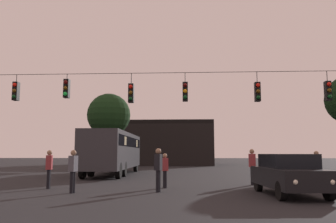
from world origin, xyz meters
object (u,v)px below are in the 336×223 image
at_px(city_bus, 114,149).
at_px(pedestrian_far_side, 252,164).
at_px(pedestrian_crossing_right, 158,167).
at_px(tree_behind_building, 109,116).
at_px(pedestrian_crossing_center, 49,167).
at_px(pedestrian_near_bus, 73,169).
at_px(car_near_right, 289,174).
at_px(pedestrian_crossing_left, 165,169).
at_px(pedestrian_trailing, 317,166).

bearing_deg(city_bus, pedestrian_far_side, -42.67).
relative_size(pedestrian_crossing_right, tree_behind_building, 0.23).
bearing_deg(pedestrian_crossing_right, pedestrian_crossing_center, 167.89).
bearing_deg(pedestrian_near_bus, car_near_right, -2.11).
xyz_separation_m(pedestrian_crossing_right, pedestrian_far_side, (4.38, 3.29, 0.01)).
relative_size(pedestrian_far_side, tree_behind_building, 0.23).
height_order(city_bus, pedestrian_crossing_left, city_bus).
xyz_separation_m(pedestrian_crossing_center, pedestrian_crossing_right, (4.92, -1.06, 0.04)).
relative_size(pedestrian_trailing, tree_behind_building, 0.22).
distance_m(pedestrian_crossing_left, pedestrian_near_bus, 4.12).
distance_m(pedestrian_crossing_right, tree_behind_building, 21.67).
xyz_separation_m(car_near_right, pedestrian_crossing_right, (-4.95, 0.81, 0.20)).
xyz_separation_m(pedestrian_crossing_left, pedestrian_near_bus, (-3.50, -2.18, 0.09)).
distance_m(city_bus, tree_behind_building, 9.96).
bearing_deg(tree_behind_building, pedestrian_crossing_left, -69.76).
xyz_separation_m(city_bus, pedestrian_crossing_left, (4.33, -9.49, -1.01)).
distance_m(pedestrian_crossing_center, tree_behind_building, 19.68).
bearing_deg(pedestrian_crossing_left, pedestrian_near_bus, -148.04).
bearing_deg(pedestrian_near_bus, pedestrian_crossing_center, 135.59).
xyz_separation_m(car_near_right, pedestrian_crossing_center, (-9.87, 1.86, 0.16)).
xyz_separation_m(city_bus, pedestrian_crossing_center, (-0.76, -10.11, -0.91)).
bearing_deg(tree_behind_building, pedestrian_crossing_center, -84.85).
height_order(pedestrian_crossing_right, tree_behind_building, tree_behind_building).
bearing_deg(pedestrian_far_side, pedestrian_near_bus, -153.81).
height_order(city_bus, car_near_right, city_bus).
xyz_separation_m(city_bus, tree_behind_building, (-2.48, 8.99, 3.49)).
bearing_deg(pedestrian_crossing_center, pedestrian_trailing, 7.61).
bearing_deg(car_near_right, pedestrian_crossing_center, 169.30).
distance_m(pedestrian_crossing_left, pedestrian_crossing_center, 5.13).
bearing_deg(car_near_right, pedestrian_crossing_right, 170.72).
xyz_separation_m(pedestrian_crossing_left, pedestrian_crossing_right, (-0.17, -1.68, 0.13)).
bearing_deg(city_bus, pedestrian_crossing_left, -65.48).
bearing_deg(car_near_right, pedestrian_crossing_left, 152.50).
height_order(pedestrian_crossing_center, pedestrian_near_bus, pedestrian_crossing_center).
xyz_separation_m(pedestrian_near_bus, tree_behind_building, (-3.32, 20.66, 4.40)).
height_order(pedestrian_trailing, pedestrian_far_side, pedestrian_far_side).
xyz_separation_m(pedestrian_crossing_center, tree_behind_building, (-1.72, 19.10, 4.40)).
distance_m(pedestrian_crossing_left, pedestrian_crossing_right, 1.69).
height_order(pedestrian_near_bus, pedestrian_far_side, pedestrian_far_side).
xyz_separation_m(pedestrian_crossing_left, pedestrian_crossing_center, (-5.09, -0.62, 0.09)).
relative_size(pedestrian_crossing_left, pedestrian_trailing, 0.93).
distance_m(pedestrian_crossing_left, pedestrian_trailing, 7.18).
distance_m(pedestrian_trailing, tree_behind_building, 22.78).
relative_size(pedestrian_trailing, pedestrian_far_side, 0.94).
relative_size(pedestrian_crossing_right, pedestrian_near_bus, 1.04).
bearing_deg(pedestrian_crossing_left, car_near_right, -27.50).
xyz_separation_m(pedestrian_crossing_left, pedestrian_far_side, (4.22, 1.61, 0.14)).
bearing_deg(city_bus, pedestrian_crossing_right, -69.56).
height_order(pedestrian_near_bus, pedestrian_trailing, pedestrian_near_bus).
bearing_deg(pedestrian_trailing, pedestrian_crossing_center, -172.39).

